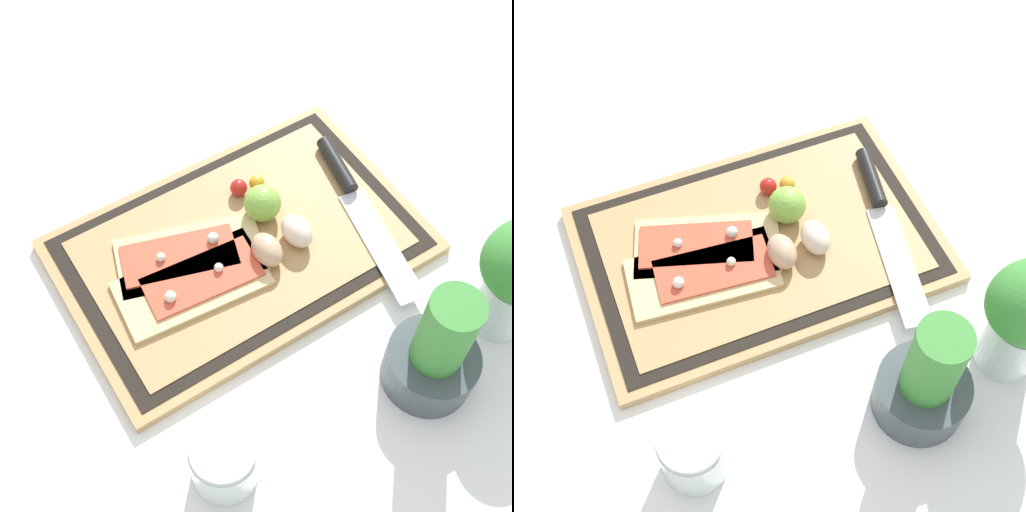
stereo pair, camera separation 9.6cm
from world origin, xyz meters
TOP-DOWN VIEW (x-y plane):
  - ground_plane at (0.00, 0.00)m, footprint 6.00×6.00m
  - cutting_board at (0.00, 0.00)m, footprint 0.49×0.32m
  - pizza_slice_near at (0.07, -0.02)m, footprint 0.22×0.16m
  - pizza_slice_far at (0.09, 0.02)m, footprint 0.21×0.12m
  - knife at (-0.18, 0.01)m, footprint 0.09×0.30m
  - egg_brown at (-0.02, 0.04)m, footprint 0.04×0.05m
  - egg_pink at (-0.07, 0.04)m, footprint 0.04×0.05m
  - lime at (-0.05, -0.02)m, footprint 0.05×0.05m
  - cherry_tomato_red at (-0.04, -0.08)m, footprint 0.03×0.03m
  - cherry_tomato_yellow at (-0.07, -0.07)m, footprint 0.02×0.02m
  - herb_pot at (-0.10, 0.29)m, footprint 0.11×0.11m
  - sauce_jar at (0.18, 0.26)m, footprint 0.08×0.08m

SIDE VIEW (x-z plane):
  - ground_plane at x=0.00m, z-range 0.00..0.00m
  - cutting_board at x=0.00m, z-range 0.00..0.02m
  - pizza_slice_near at x=0.07m, z-range 0.01..0.04m
  - pizza_slice_far at x=0.09m, z-range 0.01..0.04m
  - knife at x=-0.18m, z-range 0.02..0.04m
  - cherry_tomato_yellow at x=-0.07m, z-range 0.02..0.04m
  - cherry_tomato_red at x=-0.04m, z-range 0.02..0.04m
  - egg_brown at x=-0.02m, z-range 0.02..0.06m
  - egg_pink at x=-0.07m, z-range 0.02..0.06m
  - sauce_jar at x=0.18m, z-range -0.01..0.08m
  - lime at x=-0.05m, z-range 0.02..0.07m
  - herb_pot at x=-0.10m, z-range -0.03..0.16m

